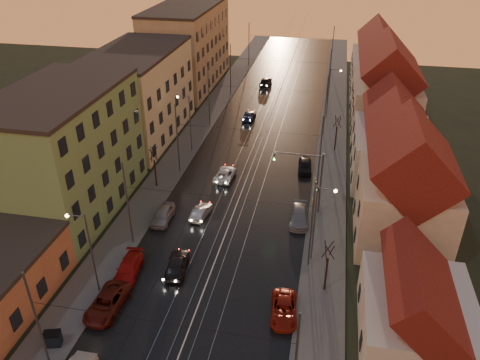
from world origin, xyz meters
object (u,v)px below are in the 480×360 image
Objects in this scene: street_lamp_3 at (331,88)px; driving_car_2 at (225,174)px; street_lamp_2 at (188,118)px; parked_left_3 at (163,214)px; parked_right_2 at (305,166)px; street_lamp_1 at (318,217)px; street_lamp_0 at (87,246)px; parked_left_2 at (129,268)px; parked_right_1 at (299,216)px; driving_car_1 at (201,212)px; parked_left_1 at (107,303)px; driving_car_4 at (266,81)px; driving_car_0 at (177,264)px; parked_right_0 at (284,309)px; driving_car_3 at (249,115)px; traffic_light_mast at (312,175)px; dumpster at (53,339)px.

driving_car_2 is (-11.70, -22.51, -4.27)m from street_lamp_3.
street_lamp_2 is at bearing -41.63° from driving_car_2.
parked_left_3 is 19.74m from parked_right_2.
street_lamp_0 is at bearing -156.28° from street_lamp_1.
parked_left_2 is 18.22m from parked_right_1.
driving_car_1 is 0.74× the size of parked_left_1.
street_lamp_3 is 1.76× the size of driving_car_4.
parked_right_0 is (10.16, -3.50, -0.12)m from driving_car_0.
street_lamp_1 is at bearing 110.71° from driving_car_3.
street_lamp_2 is at bearing 114.83° from parked_right_0.
parked_right_0 is 0.96× the size of parked_right_1.
traffic_light_mast is 28.41m from dumpster.
street_lamp_1 is 19.45m from parked_left_1.
driving_car_1 is at bearing 65.60° from street_lamp_0.
parked_right_1 is (14.13, 2.57, -0.05)m from parked_left_3.
traffic_light_mast is at bearing -35.07° from street_lamp_2.
parked_right_2 is 35.49m from dumpster.
driving_car_2 is at bearing 152.60° from traffic_light_mast.
driving_car_1 is at bearing 90.05° from driving_car_3.
driving_car_3 is at bearing 98.62° from parked_right_0.
driving_car_1 is 0.84× the size of driving_car_2.
parked_left_2 is at bearing -111.53° from street_lamp_3.
street_lamp_2 is at bearing 96.18° from parked_left_3.
driving_car_1 is at bearing -177.41° from parked_right_1.
parked_right_1 is (10.29, -26.94, 0.07)m from driving_car_3.
street_lamp_3 is 2.14× the size of driving_car_1.
parked_right_1 is at bearing -93.81° from street_lamp_3.
street_lamp_3 is 44.62m from parked_left_2.
driving_car_0 is (-12.17, -40.03, -4.14)m from street_lamp_3.
dumpster is at bearing 78.85° from driving_car_1.
street_lamp_3 reaches higher than driving_car_4.
parked_right_0 is (-0.90, -15.52, -3.98)m from traffic_light_mast.
street_lamp_1 is at bearing -90.00° from street_lamp_3.
dumpster is (-6.39, -64.06, -0.07)m from driving_car_4.
parked_left_2 is at bearing -92.06° from parked_left_3.
street_lamp_1 is at bearing 107.21° from driving_car_4.
driving_car_2 is 1.07× the size of parked_right_2.
street_lamp_1 is 1.11× the size of traffic_light_mast.
street_lamp_1 reaches higher than traffic_light_mast.
traffic_light_mast reaches higher than parked_right_2.
parked_right_2 is at bearing 64.82° from parked_left_1.
street_lamp_0 is 12.31m from parked_left_3.
street_lamp_3 is 36.60m from parked_left_3.
parked_right_2 is (-1.17, 9.47, -3.89)m from traffic_light_mast.
driving_car_1 is 0.89× the size of driving_car_3.
street_lamp_0 is at bearing 76.56° from driving_car_2.
dumpster is (-6.23, -18.89, 0.09)m from driving_car_1.
parked_right_2 is (-2.28, 17.46, -4.18)m from street_lamp_1.
parked_right_0 is at bearing 1.68° from street_lamp_0.
street_lamp_3 is 1.76× the size of parked_left_2.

